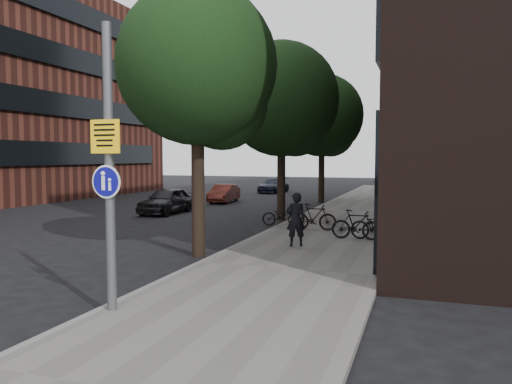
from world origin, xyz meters
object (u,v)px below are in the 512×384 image
at_px(parked_bike_facade_near, 378,226).
at_px(pedestrian, 296,219).
at_px(parked_car_near, 167,200).
at_px(signpost, 109,167).

bearing_deg(parked_bike_facade_near, pedestrian, 134.48).
bearing_deg(parked_bike_facade_near, parked_car_near, 66.77).
relative_size(parked_bike_facade_near, parked_car_near, 0.47).
bearing_deg(pedestrian, parked_car_near, -66.26).
bearing_deg(parked_car_near, signpost, -63.56).
bearing_deg(signpost, parked_bike_facade_near, 68.78).
distance_m(signpost, pedestrian, 7.44).
height_order(pedestrian, parked_car_near, pedestrian).
distance_m(signpost, parked_bike_facade_near, 9.97).
bearing_deg(parked_bike_facade_near, signpost, 161.37).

